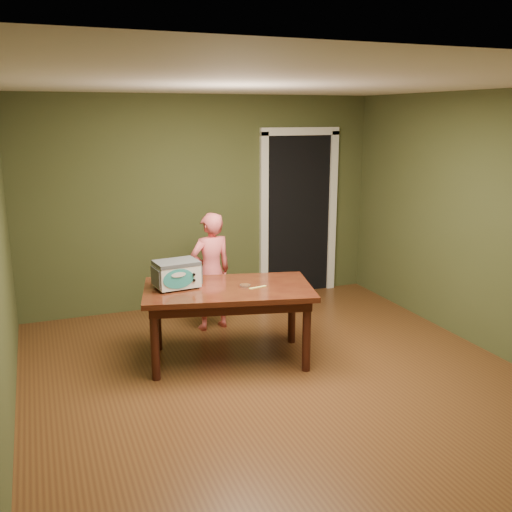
{
  "coord_description": "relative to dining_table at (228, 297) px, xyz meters",
  "views": [
    {
      "loc": [
        -1.95,
        -4.28,
        2.36
      ],
      "look_at": [
        0.11,
        1.0,
        0.95
      ],
      "focal_mm": 40.0,
      "sensor_mm": 36.0,
      "label": 1
    }
  ],
  "objects": [
    {
      "name": "floor",
      "position": [
        0.29,
        -0.7,
        -0.65
      ],
      "size": [
        5.0,
        5.0,
        0.0
      ],
      "primitive_type": "plane",
      "color": "brown",
      "rests_on": "ground"
    },
    {
      "name": "room_shell",
      "position": [
        0.29,
        -0.7,
        1.06
      ],
      "size": [
        4.52,
        5.02,
        2.61
      ],
      "color": "#3F4726",
      "rests_on": "ground"
    },
    {
      "name": "doorway",
      "position": [
        1.59,
        2.08,
        0.41
      ],
      "size": [
        1.1,
        0.66,
        2.25
      ],
      "color": "black",
      "rests_on": "ground"
    },
    {
      "name": "dining_table",
      "position": [
        0.0,
        0.0,
        0.0
      ],
      "size": [
        1.77,
        1.25,
        0.75
      ],
      "rotation": [
        0.0,
        0.0,
        -0.24
      ],
      "color": "#35140C",
      "rests_on": "floor"
    },
    {
      "name": "toy_oven",
      "position": [
        -0.46,
        0.15,
        0.24
      ],
      "size": [
        0.45,
        0.33,
        0.26
      ],
      "rotation": [
        0.0,
        0.0,
        0.11
      ],
      "color": "#4C4F54",
      "rests_on": "dining_table"
    },
    {
      "name": "baking_pan",
      "position": [
        0.16,
        -0.05,
        0.11
      ],
      "size": [
        0.1,
        0.1,
        0.02
      ],
      "color": "silver",
      "rests_on": "dining_table"
    },
    {
      "name": "spatula",
      "position": [
        0.26,
        -0.13,
        0.1
      ],
      "size": [
        0.18,
        0.05,
        0.01
      ],
      "primitive_type": "cube",
      "rotation": [
        0.0,
        0.0,
        0.17
      ],
      "color": "#E8DE65",
      "rests_on": "dining_table"
    },
    {
      "name": "child",
      "position": [
        0.1,
        0.88,
        0.01
      ],
      "size": [
        0.53,
        0.39,
        1.33
      ],
      "primitive_type": "imported",
      "rotation": [
        0.0,
        0.0,
        3.3
      ],
      "color": "#F16368",
      "rests_on": "floor"
    }
  ]
}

